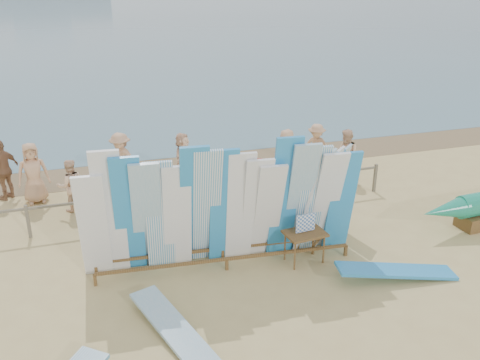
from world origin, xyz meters
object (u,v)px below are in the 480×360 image
object	(u,v)px
side_surfboard_rack	(322,197)
stroller	(256,182)
beach_chair_right	(180,193)
beachgoer_6	(286,157)
flat_board_a	(176,336)
beachgoer_3	(121,160)
beachgoer_9	(316,147)
vendor_table	(304,246)
main_surfboard_rack	(223,210)
flat_board_d	(395,278)
beachgoer_5	(183,157)
beachgoer_extra_1	(4,170)
beach_chair_left	(170,198)
beachgoer_2	(71,186)
beachgoer_8	(346,156)
beachgoer_0	(33,173)

from	to	relation	value
side_surfboard_rack	stroller	size ratio (longest dim) A/B	2.32
beach_chair_right	beachgoer_6	xyz separation A→B (m)	(3.50, 0.31, 0.66)
flat_board_a	beachgoer_3	size ratio (longest dim) A/B	1.52
side_surfboard_rack	beachgoer_9	distance (m)	4.94
flat_board_a	beachgoer_3	bearing A→B (deg)	72.69
beach_chair_right	vendor_table	bearing A→B (deg)	-65.63
main_surfboard_rack	side_surfboard_rack	world-z (taller)	main_surfboard_rack
flat_board_d	beachgoer_6	xyz separation A→B (m)	(-0.24, 5.86, 0.91)
beachgoer_5	stroller	bearing A→B (deg)	-106.33
stroller	beachgoer_9	size ratio (longest dim) A/B	0.65
beachgoer_3	beachgoer_5	world-z (taller)	beachgoer_3
beachgoer_extra_1	flat_board_a	bearing A→B (deg)	64.59
beach_chair_left	beach_chair_right	xyz separation A→B (m)	(0.34, 0.29, -0.01)
stroller	beachgoer_2	size ratio (longest dim) A/B	0.69
beach_chair_right	beachgoer_8	distance (m)	5.49
beach_chair_left	beachgoer_2	size ratio (longest dim) A/B	0.58
vendor_table	beachgoer_0	size ratio (longest dim) A/B	0.67
vendor_table	beachgoer_8	xyz separation A→B (m)	(3.36, 4.30, 0.45)
beachgoer_0	beachgoer_6	xyz separation A→B (m)	(7.55, -0.92, -0.00)
beachgoer_9	side_surfboard_rack	bearing A→B (deg)	-80.50
beachgoer_6	beachgoer_3	bearing A→B (deg)	22.56
beach_chair_left	vendor_table	bearing A→B (deg)	-39.91
beachgoer_0	beachgoer_2	distance (m)	1.40
beachgoer_8	vendor_table	bearing A→B (deg)	-33.10
beachgoer_0	beachgoer_9	size ratio (longest dim) A/B	1.12
beachgoer_9	beach_chair_left	bearing A→B (deg)	-130.59
flat_board_a	beachgoer_8	bearing A→B (deg)	22.99
side_surfboard_rack	vendor_table	world-z (taller)	side_surfboard_rack
beach_chair_left	beachgoer_5	xyz separation A→B (m)	(0.81, 1.96, 0.54)
side_surfboard_rack	beachgoer_6	xyz separation A→B (m)	(0.52, 3.58, -0.21)
side_surfboard_rack	beachgoer_0	size ratio (longest dim) A/B	1.35
vendor_table	beach_chair_left	distance (m)	4.68
beachgoer_6	beachgoer_3	distance (m)	5.18
beachgoer_8	main_surfboard_rack	bearing A→B (deg)	-48.32
beachgoer_8	beachgoer_3	bearing A→B (deg)	-98.29
flat_board_d	beach_chair_left	world-z (taller)	beach_chair_left
beach_chair_left	beachgoer_extra_1	size ratio (longest dim) A/B	0.48
flat_board_a	beach_chair_left	xyz separation A→B (m)	(0.94, 5.75, 0.26)
main_surfboard_rack	flat_board_d	bearing A→B (deg)	-21.53
beachgoer_6	beachgoer_2	bearing A→B (deg)	37.91
side_surfboard_rack	beachgoer_extra_1	xyz separation A→B (m)	(-7.88, 5.03, -0.19)
beach_chair_right	beachgoer_0	world-z (taller)	beachgoer_0
main_surfboard_rack	beachgoer_2	bearing A→B (deg)	133.42
vendor_table	flat_board_a	bearing A→B (deg)	-158.13
flat_board_a	beachgoer_0	distance (m)	7.82
beachgoer_5	flat_board_a	bearing A→B (deg)	-163.50
beach_chair_left	beachgoer_0	size ratio (longest dim) A/B	0.49
beach_chair_right	beachgoer_extra_1	bearing A→B (deg)	158.55
beachgoer_extra_1	beachgoer_2	world-z (taller)	beachgoer_extra_1
flat_board_a	beachgoer_9	distance (m)	9.63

